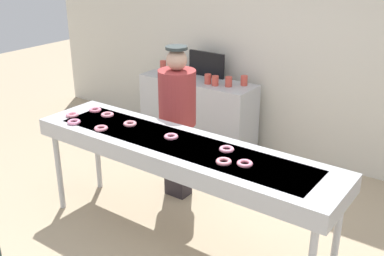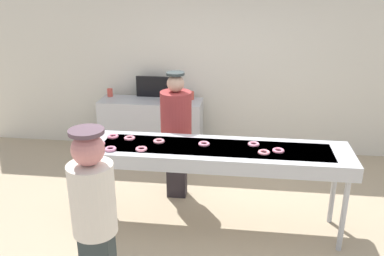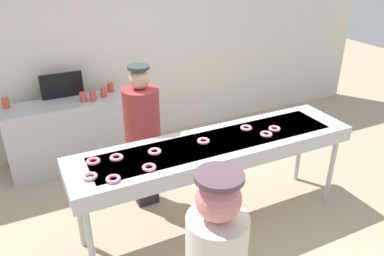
# 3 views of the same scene
# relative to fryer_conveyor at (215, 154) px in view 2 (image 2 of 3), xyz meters

# --- Properties ---
(ground_plane) EXTENTS (16.00, 16.00, 0.00)m
(ground_plane) POSITION_rel_fryer_conveyor_xyz_m (0.00, 0.00, -0.89)
(ground_plane) COLOR tan
(back_wall) EXTENTS (8.00, 0.12, 2.87)m
(back_wall) POSITION_rel_fryer_conveyor_xyz_m (0.00, 2.30, 0.54)
(back_wall) COLOR silver
(back_wall) RESTS_ON ground
(fryer_conveyor) EXTENTS (2.84, 0.68, 0.97)m
(fryer_conveyor) POSITION_rel_fryer_conveyor_xyz_m (0.00, 0.00, 0.00)
(fryer_conveyor) COLOR #B7BABF
(fryer_conveyor) RESTS_ON ground
(strawberry_donut_0) EXTENTS (0.17, 0.17, 0.03)m
(strawberry_donut_0) POSITION_rel_fryer_conveyor_xyz_m (-0.61, 0.05, 0.10)
(strawberry_donut_0) COLOR pink
(strawberry_donut_0) RESTS_ON fryer_conveyor
(strawberry_donut_1) EXTENTS (0.16, 0.16, 0.03)m
(strawberry_donut_1) POSITION_rel_fryer_conveyor_xyz_m (-0.75, -0.18, 0.10)
(strawberry_donut_1) COLOR pink
(strawberry_donut_1) RESTS_ON fryer_conveyor
(strawberry_donut_2) EXTENTS (0.16, 0.16, 0.03)m
(strawberry_donut_2) POSITION_rel_fryer_conveyor_xyz_m (0.40, 0.10, 0.10)
(strawberry_donut_2) COLOR pink
(strawberry_donut_2) RESTS_ON fryer_conveyor
(strawberry_donut_3) EXTENTS (0.14, 0.14, 0.03)m
(strawberry_donut_3) POSITION_rel_fryer_conveyor_xyz_m (-0.95, 0.10, 0.10)
(strawberry_donut_3) COLOR pink
(strawberry_donut_3) RESTS_ON fryer_conveyor
(strawberry_donut_4) EXTENTS (0.16, 0.16, 0.03)m
(strawberry_donut_4) POSITION_rel_fryer_conveyor_xyz_m (-0.12, 0.04, 0.10)
(strawberry_donut_4) COLOR pink
(strawberry_donut_4) RESTS_ON fryer_conveyor
(strawberry_donut_5) EXTENTS (0.15, 0.15, 0.03)m
(strawberry_donut_5) POSITION_rel_fryer_conveyor_xyz_m (-1.23, -0.10, 0.10)
(strawberry_donut_5) COLOR pink
(strawberry_donut_5) RESTS_ON fryer_conveyor
(strawberry_donut_6) EXTENTS (0.15, 0.15, 0.03)m
(strawberry_donut_6) POSITION_rel_fryer_conveyor_xyz_m (0.65, -0.04, 0.10)
(strawberry_donut_6) COLOR pink
(strawberry_donut_6) RESTS_ON fryer_conveyor
(strawberry_donut_7) EXTENTS (0.16, 0.16, 0.03)m
(strawberry_donut_7) POSITION_rel_fryer_conveyor_xyz_m (-1.07, -0.22, 0.10)
(strawberry_donut_7) COLOR pink
(strawberry_donut_7) RESTS_ON fryer_conveyor
(strawberry_donut_8) EXTENTS (0.14, 0.14, 0.03)m
(strawberry_donut_8) POSITION_rel_fryer_conveyor_xyz_m (0.50, -0.11, 0.10)
(strawberry_donut_8) COLOR pink
(strawberry_donut_8) RESTS_ON fryer_conveyor
(strawberry_donut_9) EXTENTS (0.17, 0.17, 0.03)m
(strawberry_donut_9) POSITION_rel_fryer_conveyor_xyz_m (-1.15, 0.13, 0.10)
(strawberry_donut_9) COLOR pink
(strawberry_donut_9) RESTS_ON fryer_conveyor
(worker_baker) EXTENTS (0.38, 0.38, 1.61)m
(worker_baker) POSITION_rel_fryer_conveyor_xyz_m (-0.52, 0.65, 0.04)
(worker_baker) COLOR #272126
(worker_baker) RESTS_ON ground
(customer_waiting) EXTENTS (0.34, 0.34, 1.67)m
(customer_waiting) POSITION_rel_fryer_conveyor_xyz_m (-0.80, -1.42, 0.06)
(customer_waiting) COLOR #2D3739
(customer_waiting) RESTS_ON ground
(prep_counter) EXTENTS (1.55, 0.50, 0.90)m
(prep_counter) POSITION_rel_fryer_conveyor_xyz_m (-1.11, 1.85, -0.44)
(prep_counter) COLOR #B7BABF
(prep_counter) RESTS_ON ground
(paper_cup_0) EXTENTS (0.08, 0.08, 0.12)m
(paper_cup_0) POSITION_rel_fryer_conveyor_xyz_m (-0.64, 1.83, 0.07)
(paper_cup_0) COLOR #CC4C3F
(paper_cup_0) RESTS_ON prep_counter
(paper_cup_1) EXTENTS (0.08, 0.08, 0.12)m
(paper_cup_1) POSITION_rel_fryer_conveyor_xyz_m (-1.79, 1.99, 0.07)
(paper_cup_1) COLOR #CC4C3F
(paper_cup_1) RESTS_ON prep_counter
(paper_cup_2) EXTENTS (0.08, 0.08, 0.12)m
(paper_cup_2) POSITION_rel_fryer_conveyor_xyz_m (-0.79, 1.77, 0.07)
(paper_cup_2) COLOR #CC4C3F
(paper_cup_2) RESTS_ON prep_counter
(paper_cup_3) EXTENTS (0.08, 0.08, 0.12)m
(paper_cup_3) POSITION_rel_fryer_conveyor_xyz_m (-0.91, 1.78, 0.07)
(paper_cup_3) COLOR #CC4C3F
(paper_cup_3) RESTS_ON prep_counter
(paper_cup_4) EXTENTS (0.08, 0.08, 0.12)m
(paper_cup_4) POSITION_rel_fryer_conveyor_xyz_m (-0.51, 1.98, 0.07)
(paper_cup_4) COLOR #CC4C3F
(paper_cup_4) RESTS_ON prep_counter
(menu_display) EXTENTS (0.52, 0.04, 0.32)m
(menu_display) POSITION_rel_fryer_conveyor_xyz_m (-1.11, 2.05, 0.17)
(menu_display) COLOR black
(menu_display) RESTS_ON prep_counter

